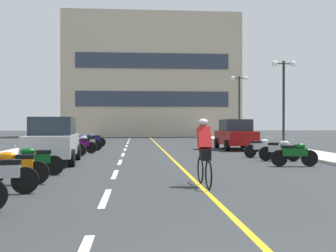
% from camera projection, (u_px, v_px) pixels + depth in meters
% --- Properties ---
extents(ground_plane, '(140.00, 140.00, 0.00)m').
position_uv_depth(ground_plane, '(159.00, 151.00, 23.69)').
color(ground_plane, '#2D3033').
extents(curb_left, '(2.40, 72.00, 0.12)m').
position_uv_depth(curb_left, '(44.00, 147.00, 26.11)').
color(curb_left, '#B7B2A8').
rests_on(curb_left, ground).
extents(curb_right, '(2.40, 72.00, 0.12)m').
position_uv_depth(curb_right, '(264.00, 146.00, 27.25)').
color(curb_right, '#B7B2A8').
rests_on(curb_right, ground).
extents(lane_dash_1, '(0.14, 2.20, 0.01)m').
position_uv_depth(lane_dash_1, '(105.00, 198.00, 8.58)').
color(lane_dash_1, silver).
rests_on(lane_dash_1, ground).
extents(lane_dash_2, '(0.14, 2.20, 0.01)m').
position_uv_depth(lane_dash_2, '(115.00, 174.00, 12.57)').
color(lane_dash_2, silver).
rests_on(lane_dash_2, ground).
extents(lane_dash_3, '(0.14, 2.20, 0.01)m').
position_uv_depth(lane_dash_3, '(120.00, 162.00, 16.56)').
color(lane_dash_3, silver).
rests_on(lane_dash_3, ground).
extents(lane_dash_4, '(0.14, 2.20, 0.01)m').
position_uv_depth(lane_dash_4, '(123.00, 155.00, 20.54)').
color(lane_dash_4, silver).
rests_on(lane_dash_4, ground).
extents(lane_dash_5, '(0.14, 2.20, 0.01)m').
position_uv_depth(lane_dash_5, '(125.00, 150.00, 24.53)').
color(lane_dash_5, silver).
rests_on(lane_dash_5, ground).
extents(lane_dash_6, '(0.14, 2.20, 0.01)m').
position_uv_depth(lane_dash_6, '(127.00, 146.00, 28.52)').
color(lane_dash_6, silver).
rests_on(lane_dash_6, ground).
extents(lane_dash_7, '(0.14, 2.20, 0.01)m').
position_uv_depth(lane_dash_7, '(128.00, 143.00, 32.51)').
color(lane_dash_7, silver).
rests_on(lane_dash_7, ground).
extents(lane_dash_8, '(0.14, 2.20, 0.01)m').
position_uv_depth(lane_dash_8, '(129.00, 141.00, 36.49)').
color(lane_dash_8, silver).
rests_on(lane_dash_8, ground).
extents(lane_dash_9, '(0.14, 2.20, 0.01)m').
position_uv_depth(lane_dash_9, '(129.00, 139.00, 40.48)').
color(lane_dash_9, silver).
rests_on(lane_dash_9, ground).
extents(lane_dash_10, '(0.14, 2.20, 0.01)m').
position_uv_depth(lane_dash_10, '(130.00, 138.00, 44.47)').
color(lane_dash_10, silver).
rests_on(lane_dash_10, ground).
extents(lane_dash_11, '(0.14, 2.20, 0.01)m').
position_uv_depth(lane_dash_11, '(130.00, 137.00, 48.46)').
color(lane_dash_11, silver).
rests_on(lane_dash_11, ground).
extents(centre_line_yellow, '(0.12, 66.00, 0.01)m').
position_uv_depth(centre_line_yellow, '(160.00, 147.00, 26.70)').
color(centre_line_yellow, gold).
rests_on(centre_line_yellow, ground).
extents(office_building, '(21.26, 6.83, 14.85)m').
position_uv_depth(office_building, '(152.00, 77.00, 50.97)').
color(office_building, '#BCAD93').
rests_on(office_building, ground).
extents(street_lamp_mid, '(1.46, 0.36, 5.15)m').
position_uv_depth(street_lamp_mid, '(284.00, 84.00, 23.91)').
color(street_lamp_mid, black).
rests_on(street_lamp_mid, curb_right).
extents(street_lamp_far, '(1.46, 0.36, 5.48)m').
position_uv_depth(street_lamp_far, '(239.00, 94.00, 34.53)').
color(street_lamp_far, black).
rests_on(street_lamp_far, curb_right).
extents(parked_car_near, '(2.13, 4.30, 1.82)m').
position_uv_depth(parked_car_near, '(53.00, 140.00, 16.07)').
color(parked_car_near, black).
rests_on(parked_car_near, ground).
extents(parked_car_mid, '(1.96, 4.22, 1.82)m').
position_uv_depth(parked_car_mid, '(235.00, 134.00, 24.68)').
color(parked_car_mid, black).
rests_on(parked_car_mid, ground).
extents(motorcycle_3, '(1.70, 0.60, 0.92)m').
position_uv_depth(motorcycle_3, '(15.00, 166.00, 10.42)').
color(motorcycle_3, black).
rests_on(motorcycle_3, ground).
extents(motorcycle_4, '(1.68, 0.66, 0.92)m').
position_uv_depth(motorcycle_4, '(34.00, 160.00, 12.15)').
color(motorcycle_4, black).
rests_on(motorcycle_4, ground).
extents(motorcycle_5, '(1.70, 0.60, 0.92)m').
position_uv_depth(motorcycle_5, '(295.00, 153.00, 14.91)').
color(motorcycle_5, black).
rests_on(motorcycle_5, ground).
extents(motorcycle_6, '(1.65, 0.75, 0.92)m').
position_uv_depth(motorcycle_6, '(280.00, 150.00, 17.03)').
color(motorcycle_6, black).
rests_on(motorcycle_6, ground).
extents(motorcycle_7, '(1.66, 0.72, 0.92)m').
position_uv_depth(motorcycle_7, '(261.00, 147.00, 18.86)').
color(motorcycle_7, black).
rests_on(motorcycle_7, ground).
extents(motorcycle_8, '(1.65, 0.76, 0.92)m').
position_uv_depth(motorcycle_8, '(70.00, 146.00, 19.73)').
color(motorcycle_8, black).
rests_on(motorcycle_8, ground).
extents(motorcycle_9, '(1.70, 0.60, 0.92)m').
position_uv_depth(motorcycle_9, '(81.00, 144.00, 21.48)').
color(motorcycle_9, black).
rests_on(motorcycle_9, ground).
extents(motorcycle_10, '(1.70, 0.60, 0.92)m').
position_uv_depth(motorcycle_10, '(87.00, 143.00, 23.46)').
color(motorcycle_10, black).
rests_on(motorcycle_10, ground).
extents(motorcycle_11, '(1.68, 0.65, 0.92)m').
position_uv_depth(motorcycle_11, '(86.00, 141.00, 25.32)').
color(motorcycle_11, black).
rests_on(motorcycle_11, ground).
extents(motorcycle_12, '(1.66, 0.74, 0.92)m').
position_uv_depth(motorcycle_12, '(93.00, 140.00, 27.33)').
color(motorcycle_12, black).
rests_on(motorcycle_12, ground).
extents(cyclist_rider, '(0.42, 1.77, 1.71)m').
position_uv_depth(cyclist_rider, '(204.00, 150.00, 10.31)').
color(cyclist_rider, black).
rests_on(cyclist_rider, ground).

